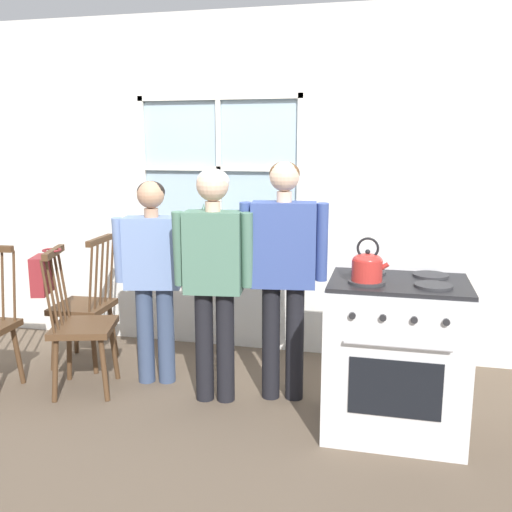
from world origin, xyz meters
TOP-DOWN VIEW (x-y plane):
  - ground_plane at (0.00, 0.00)m, footprint 16.00×16.00m
  - wall_back at (0.02, 1.40)m, footprint 6.40×0.16m
  - chair_by_window at (-0.91, 0.28)m, footprint 0.50×0.52m
  - chair_near_wall at (-1.14, 0.74)m, footprint 0.43×0.44m
  - person_elderly_left at (-0.48, 0.54)m, footprint 0.54×0.29m
  - person_teen_center at (0.03, 0.35)m, footprint 0.53×0.25m
  - person_adult_right at (0.46, 0.48)m, footprint 0.57×0.26m
  - stove at (1.18, 0.22)m, footprint 0.80×0.68m
  - kettle at (1.01, 0.09)m, footprint 0.21×0.17m
  - potted_plant at (-0.37, 1.31)m, footprint 0.14×0.14m
  - handbag at (-1.14, 0.21)m, footprint 0.23×0.24m

SIDE VIEW (x-z plane):
  - ground_plane at x=0.00m, z-range 0.00..0.00m
  - chair_by_window at x=-0.91m, z-range -0.04..0.96m
  - chair_near_wall at x=-1.14m, z-range -0.04..0.96m
  - stove at x=1.18m, z-range -0.07..1.01m
  - handbag at x=-1.14m, z-range 0.68..0.99m
  - person_elderly_left at x=-0.48m, z-range 0.14..1.58m
  - person_teen_center at x=0.03m, z-range 0.16..1.70m
  - person_adult_right at x=0.46m, z-range 0.16..1.74m
  - potted_plant at x=-0.37m, z-range 0.85..1.16m
  - kettle at x=1.01m, z-range 0.90..1.15m
  - wall_back at x=0.02m, z-range -0.01..2.69m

